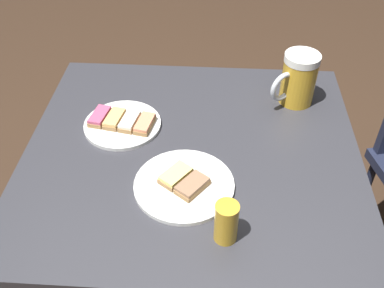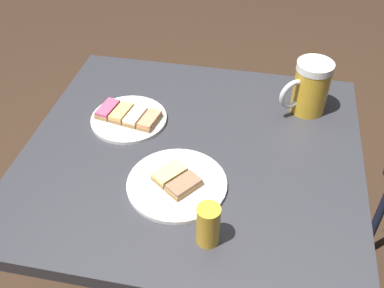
# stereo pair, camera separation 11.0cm
# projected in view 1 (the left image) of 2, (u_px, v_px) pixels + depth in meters

# --- Properties ---
(cafe_table) EXTENTS (0.83, 0.78, 0.74)m
(cafe_table) POSITION_uv_depth(u_px,v_px,m) (192.00, 190.00, 1.21)
(cafe_table) COLOR black
(cafe_table) RESTS_ON ground_plane
(plate_near) EXTENTS (0.20, 0.20, 0.03)m
(plate_near) POSITION_uv_depth(u_px,v_px,m) (122.00, 123.00, 1.18)
(plate_near) COLOR white
(plate_near) RESTS_ON cafe_table
(plate_far) EXTENTS (0.23, 0.23, 0.03)m
(plate_far) POSITION_uv_depth(u_px,v_px,m) (184.00, 184.00, 1.01)
(plate_far) COLOR white
(plate_far) RESTS_ON cafe_table
(beer_mug) EXTENTS (0.13, 0.12, 0.15)m
(beer_mug) POSITION_uv_depth(u_px,v_px,m) (298.00, 79.00, 1.22)
(beer_mug) COLOR gold
(beer_mug) RESTS_ON cafe_table
(beer_glass_small) EXTENTS (0.05, 0.05, 0.10)m
(beer_glass_small) POSITION_uv_depth(u_px,v_px,m) (226.00, 222.00, 0.88)
(beer_glass_small) COLOR gold
(beer_glass_small) RESTS_ON cafe_table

